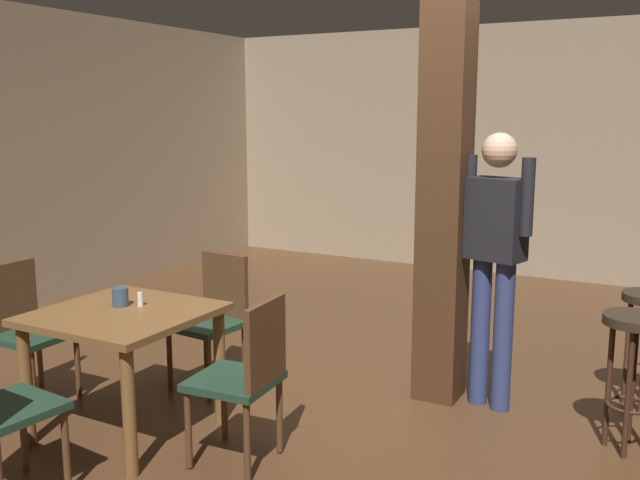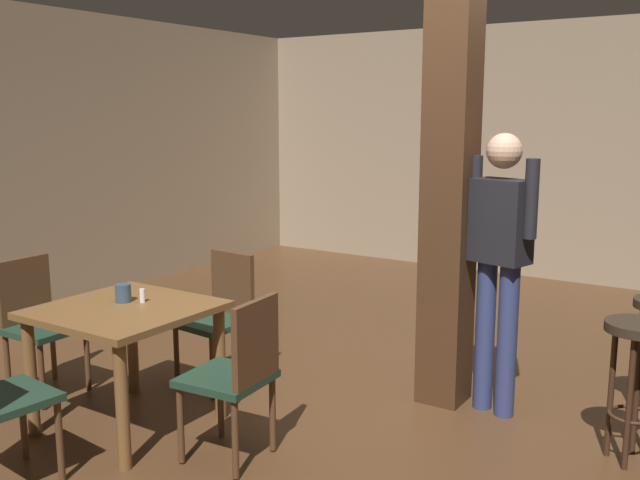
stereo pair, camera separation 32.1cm
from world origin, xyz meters
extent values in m
plane|color=#4C301C|center=(0.00, 0.00, 0.00)|extent=(10.80, 10.80, 0.00)
cube|color=gray|center=(0.00, 4.50, 1.40)|extent=(8.00, 0.10, 2.80)
cube|color=#422816|center=(0.14, 0.66, 1.40)|extent=(0.28, 0.28, 2.80)
cube|color=brown|center=(-1.26, -0.72, 0.71)|extent=(0.90, 0.90, 0.04)
cylinder|color=brown|center=(-0.88, -0.34, 0.35)|extent=(0.07, 0.07, 0.69)
cylinder|color=brown|center=(-1.64, -0.34, 0.35)|extent=(0.07, 0.07, 0.69)
cylinder|color=brown|center=(-0.88, -1.10, 0.35)|extent=(0.07, 0.07, 0.69)
cylinder|color=brown|center=(-1.64, -1.10, 0.35)|extent=(0.07, 0.07, 0.69)
cube|color=#1E3828|center=(-0.51, -0.71, 0.45)|extent=(0.45, 0.45, 0.04)
cube|color=#4C301C|center=(-0.32, -0.69, 0.68)|extent=(0.07, 0.38, 0.45)
cylinder|color=#4C301C|center=(-0.67, -0.90, 0.23)|extent=(0.04, 0.04, 0.43)
cylinder|color=#4C301C|center=(-0.70, -0.55, 0.23)|extent=(0.04, 0.04, 0.43)
cylinder|color=#4C301C|center=(-0.32, -0.87, 0.23)|extent=(0.04, 0.04, 0.43)
cylinder|color=#4C301C|center=(-0.35, -0.52, 0.23)|extent=(0.04, 0.04, 0.43)
cube|color=#1E3828|center=(-2.07, -0.69, 0.45)|extent=(0.43, 0.43, 0.04)
cube|color=#4C301C|center=(-2.26, -0.69, 0.68)|extent=(0.04, 0.38, 0.45)
cylinder|color=#4C301C|center=(-1.89, -0.51, 0.23)|extent=(0.04, 0.04, 0.43)
cylinder|color=#4C301C|center=(-1.89, -0.86, 0.23)|extent=(0.04, 0.04, 0.43)
cylinder|color=#4C301C|center=(-2.24, -0.51, 0.23)|extent=(0.04, 0.04, 0.43)
cube|color=#1E3828|center=(-1.25, 0.02, 0.45)|extent=(0.46, 0.46, 0.04)
cube|color=#4C301C|center=(-1.23, 0.21, 0.68)|extent=(0.38, 0.07, 0.45)
cylinder|color=#4C301C|center=(-1.09, -0.17, 0.23)|extent=(0.04, 0.04, 0.43)
cylinder|color=#4C301C|center=(-1.44, -0.14, 0.23)|extent=(0.04, 0.04, 0.43)
cylinder|color=#4C301C|center=(-1.06, 0.18, 0.23)|extent=(0.04, 0.04, 0.43)
cylinder|color=#4C301C|center=(-1.41, 0.21, 0.23)|extent=(0.04, 0.04, 0.43)
cube|color=#1E3828|center=(-1.24, -1.52, 0.45)|extent=(0.46, 0.46, 0.04)
cylinder|color=#4C301C|center=(-1.40, -1.33, 0.23)|extent=(0.04, 0.04, 0.43)
cylinder|color=#4C301C|center=(-1.05, -1.36, 0.23)|extent=(0.04, 0.04, 0.43)
cylinder|color=#33475B|center=(-1.34, -0.65, 0.78)|extent=(0.09, 0.09, 0.11)
cylinder|color=silver|center=(-1.25, -0.60, 0.77)|extent=(0.03, 0.03, 0.08)
cube|color=black|center=(0.48, 0.66, 1.20)|extent=(0.38, 0.28, 0.50)
sphere|color=tan|center=(0.48, 0.66, 1.61)|extent=(0.26, 0.26, 0.21)
cylinder|color=navy|center=(0.55, 0.64, 0.47)|extent=(0.15, 0.15, 0.95)
cylinder|color=navy|center=(0.40, 0.68, 0.47)|extent=(0.15, 0.15, 0.95)
cylinder|color=black|center=(0.67, 0.61, 1.35)|extent=(0.10, 0.10, 0.46)
cylinder|color=black|center=(0.29, 0.71, 1.35)|extent=(0.10, 0.10, 0.46)
cylinder|color=#2D2319|center=(1.31, 0.43, 0.74)|extent=(0.34, 0.34, 0.05)
torus|color=#382114|center=(1.31, 0.43, 0.26)|extent=(0.24, 0.24, 0.02)
cylinder|color=#382114|center=(1.31, 0.54, 0.36)|extent=(0.03, 0.03, 0.72)
cylinder|color=#382114|center=(1.31, 0.32, 0.36)|extent=(0.03, 0.03, 0.72)
cylinder|color=#382114|center=(1.20, 0.43, 0.36)|extent=(0.03, 0.03, 0.72)
cylinder|color=#422816|center=(1.23, 1.11, 0.34)|extent=(0.03, 0.03, 0.69)
camera|label=1|loc=(1.59, -3.60, 1.84)|focal=40.00mm
camera|label=2|loc=(1.86, -3.44, 1.84)|focal=40.00mm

